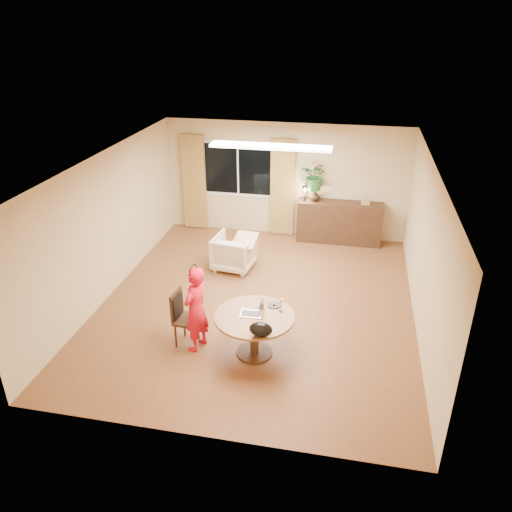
{
  "coord_description": "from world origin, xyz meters",
  "views": [
    {
      "loc": [
        1.51,
        -7.6,
        4.75
      ],
      "look_at": [
        0.01,
        -0.2,
        1.04
      ],
      "focal_mm": 35.0,
      "sensor_mm": 36.0,
      "label": 1
    }
  ],
  "objects_px": {
    "armchair": "(234,252)",
    "dining_table": "(254,324)",
    "sideboard": "(339,222)",
    "dining_chair": "(189,319)",
    "child": "(196,309)"
  },
  "relations": [
    {
      "from": "child",
      "to": "sideboard",
      "type": "bearing_deg",
      "value": 172.7
    },
    {
      "from": "dining_chair",
      "to": "child",
      "type": "relative_size",
      "value": 0.65
    },
    {
      "from": "dining_table",
      "to": "child",
      "type": "distance_m",
      "value": 0.92
    },
    {
      "from": "armchair",
      "to": "dining_table",
      "type": "bearing_deg",
      "value": 117.29
    },
    {
      "from": "dining_chair",
      "to": "child",
      "type": "xyz_separation_m",
      "value": [
        0.16,
        -0.08,
        0.24
      ]
    },
    {
      "from": "child",
      "to": "dining_chair",
      "type": "bearing_deg",
      "value": -101.1
    },
    {
      "from": "sideboard",
      "to": "armchair",
      "type": "bearing_deg",
      "value": -138.95
    },
    {
      "from": "sideboard",
      "to": "dining_chair",
      "type": "bearing_deg",
      "value": -115.38
    },
    {
      "from": "dining_chair",
      "to": "sideboard",
      "type": "bearing_deg",
      "value": 70.47
    },
    {
      "from": "dining_table",
      "to": "armchair",
      "type": "xyz_separation_m",
      "value": [
        -0.98,
        2.73,
        -0.18
      ]
    },
    {
      "from": "dining_table",
      "to": "dining_chair",
      "type": "xyz_separation_m",
      "value": [
        -1.06,
        0.06,
        -0.08
      ]
    },
    {
      "from": "child",
      "to": "sideboard",
      "type": "distance_m",
      "value": 4.91
    },
    {
      "from": "armchair",
      "to": "sideboard",
      "type": "xyz_separation_m",
      "value": [
        2.02,
        1.76,
        0.11
      ]
    },
    {
      "from": "dining_chair",
      "to": "child",
      "type": "bearing_deg",
      "value": -21.28
    },
    {
      "from": "dining_table",
      "to": "child",
      "type": "bearing_deg",
      "value": -178.8
    }
  ]
}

